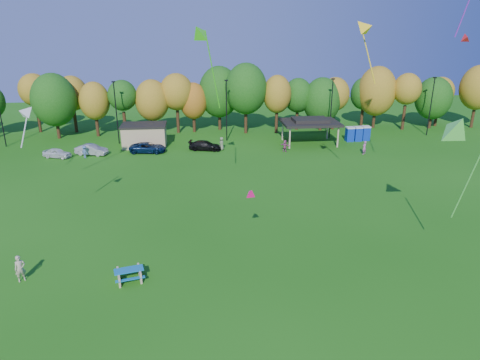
{
  "coord_description": "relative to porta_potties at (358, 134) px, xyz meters",
  "views": [
    {
      "loc": [
        -2.75,
        -23.08,
        16.24
      ],
      "look_at": [
        0.37,
        6.0,
        5.78
      ],
      "focal_mm": 32.0,
      "sensor_mm": 36.0,
      "label": 1
    }
  ],
  "objects": [
    {
      "name": "kite_9",
      "position": [
        -36.29,
        -29.09,
        9.47
      ],
      "size": [
        1.83,
        1.85,
        3.41
      ],
      "color": "silver"
    },
    {
      "name": "car_c",
      "position": [
        -30.98,
        -3.14,
        -0.41
      ],
      "size": [
        5.16,
        2.86,
        1.37
      ],
      "primitive_type": "imported",
      "rotation": [
        0.0,
        0.0,
        1.45
      ],
      "color": "#0B2043",
      "rests_on": "ground"
    },
    {
      "name": "far_person_4",
      "position": [
        -1.77,
        -7.15,
        -0.18
      ],
      "size": [
        0.8,
        0.73,
        1.83
      ],
      "primitive_type": "imported",
      "rotation": [
        0.0,
        0.0,
        3.72
      ],
      "color": "#B656A4",
      "rests_on": "ground"
    },
    {
      "name": "car_a",
      "position": [
        -42.65,
        -4.41,
        -0.47
      ],
      "size": [
        3.99,
        2.63,
        1.26
      ],
      "primitive_type": "imported",
      "rotation": [
        0.0,
        0.0,
        1.24
      ],
      "color": "white",
      "rests_on": "ground"
    },
    {
      "name": "lamp_posts",
      "position": [
        -19.7,
        2.23,
        3.8
      ],
      "size": [
        64.5,
        0.25,
        9.09
      ],
      "color": "black",
      "rests_on": "ground"
    },
    {
      "name": "car_d",
      "position": [
        -23.12,
        -2.77,
        -0.44
      ],
      "size": [
        4.85,
        2.86,
        1.32
      ],
      "primitive_type": "imported",
      "rotation": [
        0.0,
        0.0,
        1.33
      ],
      "color": "black",
      "rests_on": "ground"
    },
    {
      "name": "kite_8",
      "position": [
        -23.79,
        -21.96,
        14.72
      ],
      "size": [
        2.86,
        4.18,
        7.47
      ],
      "color": "#3CCD1B"
    },
    {
      "name": "porta_potties",
      "position": [
        0.0,
        0.0,
        0.0
      ],
      "size": [
        3.75,
        1.45,
        2.18
      ],
      "color": "#0C2FA8",
      "rests_on": "ground"
    },
    {
      "name": "car_b",
      "position": [
        -38.42,
        -3.52,
        -0.39
      ],
      "size": [
        4.55,
        2.68,
        1.42
      ],
      "primitive_type": "imported",
      "rotation": [
        0.0,
        0.0,
        1.28
      ],
      "color": "#99989D",
      "rests_on": "ground"
    },
    {
      "name": "kite_flyer",
      "position": [
        -36.5,
        -34.37,
        -0.15
      ],
      "size": [
        0.82,
        0.74,
        1.89
      ],
      "primitive_type": "imported",
      "rotation": [
        0.0,
        0.0,
        0.54
      ],
      "color": "tan",
      "rests_on": "ground"
    },
    {
      "name": "far_person_3",
      "position": [
        -20.8,
        -3.01,
        -0.17
      ],
      "size": [
        0.99,
        1.08,
        1.86
      ],
      "primitive_type": "imported",
      "rotation": [
        0.0,
        0.0,
        4.13
      ],
      "color": "#6D7C55",
      "rests_on": "ground"
    },
    {
      "name": "kite_1",
      "position": [
        -20.62,
        -32.63,
        3.98
      ],
      "size": [
        0.94,
        1.16,
        1.02
      ],
      "color": "#FF0E77"
    },
    {
      "name": "tree_line",
      "position": [
        -22.73,
        7.74,
        4.82
      ],
      "size": [
        93.57,
        10.55,
        11.15
      ],
      "color": "black",
      "rests_on": "ground"
    },
    {
      "name": "pavilion",
      "position": [
        -7.7,
        -0.77,
        2.13
      ],
      "size": [
        8.2,
        6.2,
        3.77
      ],
      "color": "tan",
      "rests_on": "ground"
    },
    {
      "name": "far_person_0",
      "position": [
        -38.96,
        -4.94,
        -0.27
      ],
      "size": [
        1.22,
        1.14,
        1.65
      ],
      "primitive_type": "imported",
      "rotation": [
        0.0,
        0.0,
        2.47
      ],
      "color": "#446295",
      "rests_on": "ground"
    },
    {
      "name": "far_person_1",
      "position": [
        -12.18,
        -4.77,
        -0.27
      ],
      "size": [
        1.45,
        1.39,
        1.65
      ],
      "primitive_type": "imported",
      "rotation": [
        0.0,
        0.0,
        2.4
      ],
      "color": "#9E4276",
      "rests_on": "ground"
    },
    {
      "name": "picnic_table",
      "position": [
        -29.25,
        -35.07,
        -0.61
      ],
      "size": [
        2.25,
        2.0,
        0.84
      ],
      "rotation": [
        0.0,
        0.0,
        0.24
      ],
      "color": "tan",
      "rests_on": "ground"
    },
    {
      "name": "kite_15",
      "position": [
        -10.85,
        -25.84,
        15.16
      ],
      "size": [
        2.86,
        2.64,
        5.45
      ],
      "color": "yellow"
    },
    {
      "name": "kite_10",
      "position": [
        6.65,
        -12.47,
        14.14
      ],
      "size": [
        1.41,
        1.69,
        1.47
      ],
      "color": "red"
    },
    {
      "name": "utility_building",
      "position": [
        -31.7,
        0.23,
        0.54
      ],
      "size": [
        6.3,
        4.3,
        3.25
      ],
      "color": "tan",
      "rests_on": "ground"
    },
    {
      "name": "ground",
      "position": [
        -21.7,
        -37.77,
        -1.1
      ],
      "size": [
        160.0,
        160.0,
        0.0
      ],
      "primitive_type": "plane",
      "color": "#19600F",
      "rests_on": "ground"
    },
    {
      "name": "kite_4",
      "position": [
        -6.42,
        -33.6,
        8.62
      ],
      "size": [
        2.17,
        4.76,
        7.8
      ],
      "color": "#55CE49"
    }
  ]
}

